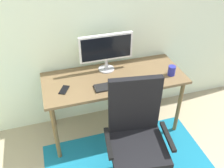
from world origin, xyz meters
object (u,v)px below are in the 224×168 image
keyboard (115,85)px  coffee_cup (172,71)px  monitor (106,49)px  desk (114,83)px  cell_phone (64,90)px  office_chair (136,143)px  computer_mouse (141,79)px

keyboard → coffee_cup: (0.64, 0.03, 0.04)m
monitor → desk: bearing=-77.8°
keyboard → cell_phone: 0.51m
keyboard → office_chair: office_chair is taller
keyboard → computer_mouse: bearing=4.1°
monitor → office_chair: (0.03, -0.87, -0.54)m
monitor → coffee_cup: bearing=-25.7°
desk → office_chair: office_chair is taller
monitor → computer_mouse: (0.29, -0.31, -0.24)m
monitor → office_chair: size_ratio=0.53×
monitor → office_chair: bearing=-87.8°
coffee_cup → office_chair: size_ratio=0.10×
cell_phone → office_chair: bearing=-20.6°
desk → office_chair: 0.72m
monitor → keyboard: monitor is taller
monitor → coffee_cup: 0.74m
coffee_cup → desk: bearing=167.4°
desk → cell_phone: cell_phone is taller
cell_phone → desk: bearing=36.4°
desk → cell_phone: size_ratio=10.87×
cell_phone → office_chair: size_ratio=0.13×
desk → keyboard: keyboard is taller
desk → monitor: 0.38m
coffee_cup → cell_phone: size_ratio=0.77×
computer_mouse → cell_phone: 0.80m
keyboard → cell_phone: keyboard is taller
computer_mouse → office_chair: size_ratio=0.10×
computer_mouse → cell_phone: computer_mouse is taller
keyboard → monitor: bearing=89.9°
monitor → cell_phone: (-0.51, -0.25, -0.25)m
desk → coffee_cup: 0.63m
desk → coffee_cup: (0.61, -0.13, 0.13)m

